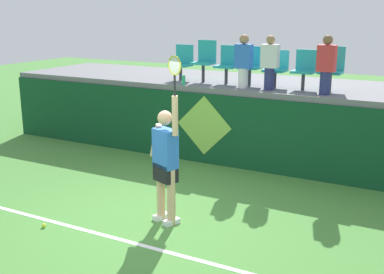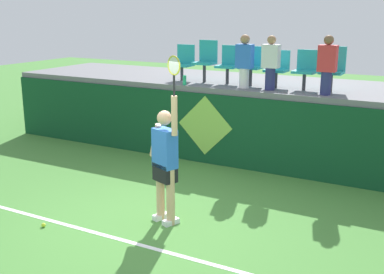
{
  "view_description": "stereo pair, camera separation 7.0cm",
  "coord_description": "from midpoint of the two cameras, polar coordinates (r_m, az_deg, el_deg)",
  "views": [
    {
      "loc": [
        3.88,
        -5.9,
        3.2
      ],
      "look_at": [
        0.08,
        1.12,
        1.13
      ],
      "focal_mm": 46.08,
      "sensor_mm": 36.0,
      "label": 1
    },
    {
      "loc": [
        3.94,
        -5.87,
        3.2
      ],
      "look_at": [
        0.08,
        1.12,
        1.13
      ],
      "focal_mm": 46.08,
      "sensor_mm": 36.0,
      "label": 2
    }
  ],
  "objects": [
    {
      "name": "ground_plane",
      "position": [
        7.76,
        -4.79,
        -9.86
      ],
      "size": [
        40.0,
        40.0,
        0.0
      ],
      "primitive_type": "plane",
      "color": "#478438"
    },
    {
      "name": "court_back_wall",
      "position": [
        10.2,
        5.0,
        0.6
      ],
      "size": [
        12.18,
        0.2,
        1.5
      ],
      "primitive_type": "cube",
      "color": "#0F4223",
      "rests_on": "ground_plane"
    },
    {
      "name": "spectator_platform",
      "position": [
        11.24,
        7.78,
        6.04
      ],
      "size": [
        12.18,
        2.72,
        0.12
      ],
      "primitive_type": "cube",
      "color": "slate",
      "rests_on": "court_back_wall"
    },
    {
      "name": "court_baseline_stripe",
      "position": [
        7.23,
        -7.93,
        -11.83
      ],
      "size": [
        10.96,
        0.08,
        0.01
      ],
      "primitive_type": "cube",
      "color": "white",
      "rests_on": "ground_plane"
    },
    {
      "name": "tennis_player",
      "position": [
        7.43,
        -3.33,
        -2.75
      ],
      "size": [
        0.72,
        0.38,
        2.58
      ],
      "color": "white",
      "rests_on": "ground_plane"
    },
    {
      "name": "tennis_ball",
      "position": [
        7.9,
        -17.03,
        -9.77
      ],
      "size": [
        0.07,
        0.07,
        0.07
      ],
      "primitive_type": "sphere",
      "color": "#D1E533",
      "rests_on": "ground_plane"
    },
    {
      "name": "water_bottle",
      "position": [
        10.63,
        -1.17,
        6.58
      ],
      "size": [
        0.08,
        0.08,
        0.21
      ],
      "primitive_type": "cylinder",
      "color": "#26B272",
      "rests_on": "spectator_platform"
    },
    {
      "name": "stadium_chair_0",
      "position": [
        11.38,
        -1.31,
        8.76
      ],
      "size": [
        0.44,
        0.42,
        0.8
      ],
      "color": "#38383D",
      "rests_on": "spectator_platform"
    },
    {
      "name": "stadium_chair_1",
      "position": [
        11.1,
        1.32,
        9.03
      ],
      "size": [
        0.44,
        0.42,
        0.92
      ],
      "color": "#38383D",
      "rests_on": "spectator_platform"
    },
    {
      "name": "stadium_chair_2",
      "position": [
        10.86,
        3.99,
        8.57
      ],
      "size": [
        0.44,
        0.42,
        0.82
      ],
      "color": "#38383D",
      "rests_on": "spectator_platform"
    },
    {
      "name": "stadium_chair_3",
      "position": [
        10.65,
        6.67,
        8.42
      ],
      "size": [
        0.44,
        0.42,
        0.82
      ],
      "color": "#38383D",
      "rests_on": "spectator_platform"
    },
    {
      "name": "stadium_chair_4",
      "position": [
        10.46,
        9.55,
        8.0
      ],
      "size": [
        0.44,
        0.42,
        0.76
      ],
      "color": "#38383D",
      "rests_on": "spectator_platform"
    },
    {
      "name": "stadium_chair_5",
      "position": [
        10.28,
        12.73,
        7.82
      ],
      "size": [
        0.44,
        0.42,
        0.79
      ],
      "color": "#38383D",
      "rests_on": "spectator_platform"
    },
    {
      "name": "stadium_chair_6",
      "position": [
        10.15,
        15.68,
        7.78
      ],
      "size": [
        0.44,
        0.42,
        0.88
      ],
      "color": "#38383D",
      "rests_on": "spectator_platform"
    },
    {
      "name": "spectator_0",
      "position": [
        10.05,
        8.8,
        8.58
      ],
      "size": [
        0.34,
        0.2,
        1.09
      ],
      "color": "navy",
      "rests_on": "spectator_platform"
    },
    {
      "name": "spectator_1",
      "position": [
        9.68,
        15.08,
        8.16
      ],
      "size": [
        0.34,
        0.2,
        1.12
      ],
      "color": "navy",
      "rests_on": "spectator_platform"
    },
    {
      "name": "spectator_2",
      "position": [
        10.25,
        5.8,
        8.81
      ],
      "size": [
        0.34,
        0.2,
        1.09
      ],
      "color": "white",
      "rests_on": "spectator_platform"
    },
    {
      "name": "wall_signage_mount",
      "position": [
        10.6,
        1.19,
        -3.01
      ],
      "size": [
        1.27,
        0.01,
        1.46
      ],
      "color": "#0F4223",
      "rests_on": "ground_plane"
    }
  ]
}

